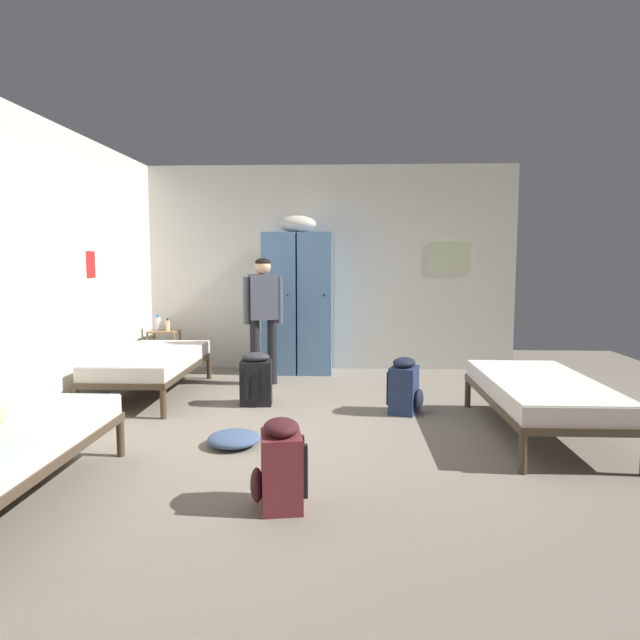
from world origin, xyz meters
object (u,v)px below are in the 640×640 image
(shelf_unit, at_px, (164,347))
(water_bottle, at_px, (158,323))
(backpack_black, at_px, (256,380))
(clothes_pile_denim, at_px, (234,439))
(person_traveler, at_px, (263,309))
(locker_bank, at_px, (298,300))
(bed_right, at_px, (541,392))
(lotion_bottle, at_px, (168,325))
(backpack_navy, at_px, (405,387))
(bed_left_rear, at_px, (151,362))
(backpack_maroon, at_px, (280,466))

(shelf_unit, bearing_deg, water_bottle, 165.96)
(backpack_black, bearing_deg, clothes_pile_denim, -89.04)
(clothes_pile_denim, bearing_deg, shelf_unit, 117.12)
(person_traveler, height_order, clothes_pile_denim, person_traveler)
(locker_bank, distance_m, person_traveler, 0.84)
(bed_right, bearing_deg, water_bottle, 148.60)
(water_bottle, bearing_deg, backpack_black, -45.93)
(lotion_bottle, xyz_separation_m, backpack_navy, (2.91, -1.80, -0.39))
(bed_left_rear, bearing_deg, shelf_unit, 101.45)
(water_bottle, xyz_separation_m, backpack_navy, (3.06, -1.86, -0.40))
(shelf_unit, xyz_separation_m, backpack_maroon, (2.00, -4.05, -0.09))
(backpack_maroon, relative_size, backpack_black, 1.00)
(shelf_unit, height_order, bed_right, shelf_unit)
(shelf_unit, xyz_separation_m, clothes_pile_denim, (1.49, -2.91, -0.29))
(locker_bank, relative_size, backpack_maroon, 3.76)
(lotion_bottle, bearing_deg, clothes_pile_denim, -63.67)
(locker_bank, height_order, bed_left_rear, locker_bank)
(person_traveler, distance_m, lotion_bottle, 1.48)
(bed_left_rear, bearing_deg, person_traveler, 28.52)
(bed_left_rear, bearing_deg, locker_bank, 42.60)
(backpack_black, bearing_deg, bed_left_rear, 164.20)
(bed_right, height_order, backpack_black, backpack_black)
(shelf_unit, relative_size, lotion_bottle, 3.40)
(bed_left_rear, bearing_deg, backpack_navy, -12.51)
(backpack_navy, bearing_deg, backpack_black, 170.21)
(bed_left_rear, relative_size, backpack_navy, 3.45)
(water_bottle, relative_size, backpack_black, 0.38)
(shelf_unit, distance_m, lotion_bottle, 0.31)
(shelf_unit, height_order, bed_left_rear, shelf_unit)
(water_bottle, height_order, backpack_black, water_bottle)
(bed_left_rear, distance_m, backpack_black, 1.27)
(locker_bank, height_order, lotion_bottle, locker_bank)
(backpack_black, relative_size, clothes_pile_denim, 1.22)
(locker_bank, distance_m, backpack_maroon, 4.28)
(bed_right, xyz_separation_m, backpack_black, (-2.60, 0.93, -0.12))
(water_bottle, xyz_separation_m, backpack_black, (1.55, -1.60, -0.40))
(shelf_unit, relative_size, backpack_navy, 1.04)
(shelf_unit, distance_m, backpack_black, 2.16)
(backpack_maroon, height_order, clothes_pile_denim, backpack_maroon)
(shelf_unit, xyz_separation_m, bed_left_rear, (0.25, -1.23, 0.04))
(locker_bank, bearing_deg, water_bottle, -175.74)
(locker_bank, distance_m, backpack_navy, 2.44)
(shelf_unit, xyz_separation_m, person_traveler, (1.41, -0.60, 0.57))
(backpack_navy, distance_m, backpack_maroon, 2.42)
(locker_bank, height_order, backpack_navy, locker_bank)
(lotion_bottle, xyz_separation_m, backpack_black, (1.40, -1.54, -0.39))
(bed_left_rear, bearing_deg, backpack_maroon, -58.22)
(locker_bank, relative_size, backpack_black, 3.76)
(bed_right, bearing_deg, backpack_black, 160.27)
(clothes_pile_denim, bearing_deg, bed_right, 8.82)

